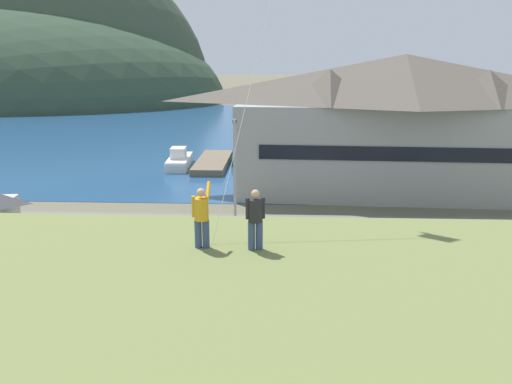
{
  "coord_description": "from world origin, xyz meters",
  "views": [
    {
      "loc": [
        2.45,
        -22.12,
        11.41
      ],
      "look_at": [
        1.02,
        9.0,
        3.34
      ],
      "focal_mm": 37.31,
      "sensor_mm": 36.0,
      "label": 1
    }
  ],
  "objects_px": {
    "parked_car_back_row_right": "(64,246)",
    "parked_car_front_row_red": "(389,246)",
    "parked_car_mid_row_near": "(240,292)",
    "parked_car_back_row_left": "(108,286)",
    "parked_car_mid_row_center": "(472,245)",
    "parked_car_corner_spot": "(295,238)",
    "parked_car_lone_by_shed": "(211,247)",
    "parking_light_pole": "(235,170)",
    "person_kite_flyer": "(202,215)",
    "moored_boat_outer_mooring": "(248,154)",
    "harbor_lodge": "(402,122)",
    "wharf_dock": "(213,162)",
    "person_companion": "(255,218)",
    "moored_boat_wharfside": "(179,161)"
  },
  "relations": [
    {
      "from": "parked_car_back_row_right",
      "to": "parked_car_front_row_red",
      "type": "bearing_deg",
      "value": 2.43
    },
    {
      "from": "parked_car_front_row_red",
      "to": "parked_car_corner_spot",
      "type": "relative_size",
      "value": 1.01
    },
    {
      "from": "parked_car_mid_row_near",
      "to": "parking_light_pole",
      "type": "distance_m",
      "value": 11.33
    },
    {
      "from": "parked_car_front_row_red",
      "to": "parked_car_lone_by_shed",
      "type": "bearing_deg",
      "value": -176.81
    },
    {
      "from": "parking_light_pole",
      "to": "person_kite_flyer",
      "type": "xyz_separation_m",
      "value": [
        0.65,
        -18.47,
        2.67
      ]
    },
    {
      "from": "parked_car_mid_row_near",
      "to": "parked_car_back_row_left",
      "type": "bearing_deg",
      "value": 176.26
    },
    {
      "from": "parked_car_back_row_right",
      "to": "parked_car_corner_spot",
      "type": "distance_m",
      "value": 13.08
    },
    {
      "from": "person_kite_flyer",
      "to": "parked_car_back_row_right",
      "type": "bearing_deg",
      "value": 126.53
    },
    {
      "from": "moored_boat_outer_mooring",
      "to": "parking_light_pole",
      "type": "xyz_separation_m",
      "value": [
        0.69,
        -25.34,
        3.63
      ]
    },
    {
      "from": "wharf_dock",
      "to": "parked_car_lone_by_shed",
      "type": "bearing_deg",
      "value": -83.09
    },
    {
      "from": "parked_car_corner_spot",
      "to": "person_companion",
      "type": "bearing_deg",
      "value": -96.07
    },
    {
      "from": "parked_car_corner_spot",
      "to": "parked_car_lone_by_shed",
      "type": "bearing_deg",
      "value": -161.52
    },
    {
      "from": "person_kite_flyer",
      "to": "moored_boat_outer_mooring",
      "type": "bearing_deg",
      "value": 91.74
    },
    {
      "from": "harbor_lodge",
      "to": "parked_car_mid_row_near",
      "type": "bearing_deg",
      "value": -117.83
    },
    {
      "from": "moored_boat_wharfside",
      "to": "parked_car_front_row_red",
      "type": "relative_size",
      "value": 1.59
    },
    {
      "from": "moored_boat_wharfside",
      "to": "parked_car_mid_row_center",
      "type": "bearing_deg",
      "value": -49.87
    },
    {
      "from": "person_kite_flyer",
      "to": "wharf_dock",
      "type": "bearing_deg",
      "value": 96.83
    },
    {
      "from": "harbor_lodge",
      "to": "parked_car_corner_spot",
      "type": "height_order",
      "value": "harbor_lodge"
    },
    {
      "from": "moored_boat_outer_mooring",
      "to": "parked_car_back_row_left",
      "type": "height_order",
      "value": "moored_boat_outer_mooring"
    },
    {
      "from": "harbor_lodge",
      "to": "wharf_dock",
      "type": "distance_m",
      "value": 21.05
    },
    {
      "from": "harbor_lodge",
      "to": "parked_car_corner_spot",
      "type": "xyz_separation_m",
      "value": [
        -9.03,
        -14.76,
        -4.99
      ]
    },
    {
      "from": "parking_light_pole",
      "to": "parked_car_back_row_right",
      "type": "bearing_deg",
      "value": -150.46
    },
    {
      "from": "moored_boat_outer_mooring",
      "to": "parking_light_pole",
      "type": "distance_m",
      "value": 25.61
    },
    {
      "from": "parked_car_lone_by_shed",
      "to": "harbor_lodge",
      "type": "bearing_deg",
      "value": 49.93
    },
    {
      "from": "moored_boat_outer_mooring",
      "to": "parking_light_pole",
      "type": "height_order",
      "value": "parking_light_pole"
    },
    {
      "from": "harbor_lodge",
      "to": "parked_car_lone_by_shed",
      "type": "bearing_deg",
      "value": -130.07
    },
    {
      "from": "wharf_dock",
      "to": "moored_boat_outer_mooring",
      "type": "height_order",
      "value": "moored_boat_outer_mooring"
    },
    {
      "from": "parked_car_mid_row_center",
      "to": "wharf_dock",
      "type": "bearing_deg",
      "value": 124.22
    },
    {
      "from": "parking_light_pole",
      "to": "harbor_lodge",
      "type": "bearing_deg",
      "value": 41.55
    },
    {
      "from": "parked_car_mid_row_near",
      "to": "parked_car_lone_by_shed",
      "type": "distance_m",
      "value": 6.15
    },
    {
      "from": "wharf_dock",
      "to": "parking_light_pole",
      "type": "xyz_separation_m",
      "value": [
        4.24,
        -22.31,
        4.0
      ]
    },
    {
      "from": "parked_car_mid_row_center",
      "to": "parked_car_front_row_red",
      "type": "xyz_separation_m",
      "value": [
        -4.71,
        -0.43,
        0.0
      ]
    },
    {
      "from": "parked_car_back_row_right",
      "to": "parked_car_front_row_red",
      "type": "height_order",
      "value": "same"
    },
    {
      "from": "parked_car_corner_spot",
      "to": "parked_car_mid_row_center",
      "type": "bearing_deg",
      "value": -3.47
    },
    {
      "from": "parking_light_pole",
      "to": "parked_car_back_row_left",
      "type": "bearing_deg",
      "value": -115.93
    },
    {
      "from": "person_kite_flyer",
      "to": "harbor_lodge",
      "type": "bearing_deg",
      "value": 67.81
    },
    {
      "from": "parked_car_back_row_right",
      "to": "parked_car_lone_by_shed",
      "type": "relative_size",
      "value": 1.0
    },
    {
      "from": "parked_car_back_row_right",
      "to": "person_kite_flyer",
      "type": "relative_size",
      "value": 2.32
    },
    {
      "from": "moored_boat_wharfside",
      "to": "parked_car_front_row_red",
      "type": "bearing_deg",
      "value": -57.14
    },
    {
      "from": "moored_boat_outer_mooring",
      "to": "parked_car_lone_by_shed",
      "type": "distance_m",
      "value": 30.33
    },
    {
      "from": "parked_car_mid_row_near",
      "to": "parked_car_lone_by_shed",
      "type": "height_order",
      "value": "same"
    },
    {
      "from": "parked_car_mid_row_center",
      "to": "parked_car_mid_row_near",
      "type": "bearing_deg",
      "value": -151.62
    },
    {
      "from": "moored_boat_outer_mooring",
      "to": "parked_car_back_row_right",
      "type": "xyz_separation_m",
      "value": [
        -8.49,
        -30.55,
        0.34
      ]
    },
    {
      "from": "parked_car_back_row_right",
      "to": "person_companion",
      "type": "bearing_deg",
      "value": -49.64
    },
    {
      "from": "parked_car_mid_row_center",
      "to": "parking_light_pole",
      "type": "bearing_deg",
      "value": 163.65
    },
    {
      "from": "parked_car_back_row_left",
      "to": "parked_car_corner_spot",
      "type": "bearing_deg",
      "value": 38.29
    },
    {
      "from": "parked_car_corner_spot",
      "to": "parked_car_mid_row_near",
      "type": "bearing_deg",
      "value": -109.8
    },
    {
      "from": "parked_car_lone_by_shed",
      "to": "parked_car_back_row_left",
      "type": "relative_size",
      "value": 1.01
    },
    {
      "from": "parked_car_back_row_left",
      "to": "person_companion",
      "type": "distance_m",
      "value": 12.42
    },
    {
      "from": "parked_car_mid_row_near",
      "to": "parking_light_pole",
      "type": "height_order",
      "value": "parking_light_pole"
    }
  ]
}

